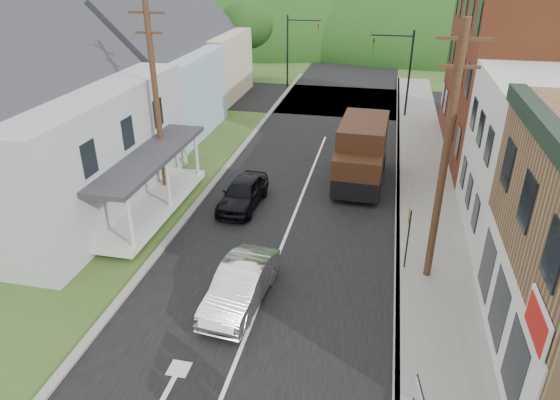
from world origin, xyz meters
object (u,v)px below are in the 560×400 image
Objects in this scene: dark_sedan at (243,193)px; warning_sign at (408,229)px; delivery_van at (361,153)px; silver_sedan at (241,286)px.

dark_sedan is 1.59× the size of warning_sign.
warning_sign reaches higher than dark_sedan.
dark_sedan is 6.47m from delivery_van.
silver_sedan is 0.75× the size of delivery_van.
dark_sedan is 8.27m from warning_sign.
delivery_van is (5.10, 3.88, 0.90)m from dark_sedan.
dark_sedan is 0.70× the size of delivery_van.
warning_sign is (7.27, -3.79, 1.08)m from dark_sedan.
warning_sign is at bearing -24.55° from dark_sedan.
warning_sign is (2.17, -7.67, 0.17)m from delivery_van.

